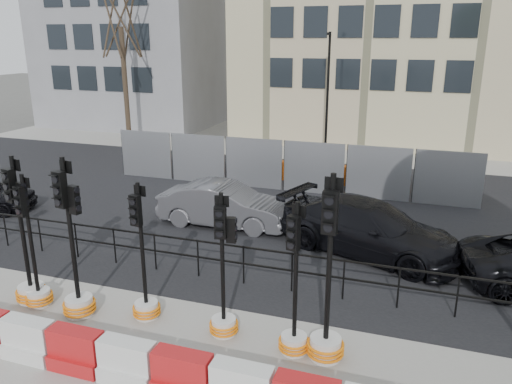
% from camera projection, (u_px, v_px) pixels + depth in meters
% --- Properties ---
extents(ground, '(120.00, 120.00, 0.00)m').
position_uv_depth(ground, '(177.00, 300.00, 11.40)').
color(ground, '#51514C').
rests_on(ground, ground).
extents(sidewalk_near, '(40.00, 6.00, 0.02)m').
position_uv_depth(sidewalk_near, '(97.00, 381.00, 8.68)').
color(sidewalk_near, gray).
rests_on(sidewalk_near, ground).
extents(road, '(40.00, 14.00, 0.03)m').
position_uv_depth(road, '(268.00, 206.00, 17.73)').
color(road, black).
rests_on(road, ground).
extents(sidewalk_far, '(40.00, 4.00, 0.02)m').
position_uv_depth(sidewalk_far, '(319.00, 153.00, 25.88)').
color(sidewalk_far, gray).
rests_on(sidewalk_far, ground).
extents(building_grey, '(11.00, 9.06, 14.00)m').
position_uv_depth(building_grey, '(136.00, 18.00, 33.49)').
color(building_grey, gray).
rests_on(building_grey, ground).
extents(kerb_railing, '(18.00, 0.04, 1.00)m').
position_uv_depth(kerb_railing, '(198.00, 252.00, 12.28)').
color(kerb_railing, black).
rests_on(kerb_railing, ground).
extents(heras_fencing, '(14.33, 1.72, 2.00)m').
position_uv_depth(heras_fencing, '(288.00, 169.00, 20.07)').
color(heras_fencing, '#94969C').
rests_on(heras_fencing, ground).
extents(lamp_post_far, '(0.12, 0.56, 6.00)m').
position_uv_depth(lamp_post_far, '(328.00, 92.00, 23.85)').
color(lamp_post_far, black).
rests_on(lamp_post_far, ground).
extents(tree_bare_far, '(2.00, 2.00, 9.00)m').
position_uv_depth(tree_bare_far, '(120.00, 20.00, 26.81)').
color(tree_bare_far, '#473828').
rests_on(tree_bare_far, ground).
extents(barrier_row, '(14.65, 0.50, 0.80)m').
position_uv_depth(barrier_row, '(102.00, 357.00, 8.76)').
color(barrier_row, red).
rests_on(barrier_row, ground).
extents(traffic_signal_b, '(0.67, 0.67, 3.40)m').
position_uv_depth(traffic_signal_b, '(28.00, 269.00, 11.08)').
color(traffic_signal_b, white).
rests_on(traffic_signal_b, ground).
extents(traffic_signal_c, '(0.60, 0.60, 3.04)m').
position_uv_depth(traffic_signal_c, '(36.00, 280.00, 10.98)').
color(traffic_signal_c, white).
rests_on(traffic_signal_c, ground).
extents(traffic_signal_d, '(0.69, 0.69, 3.51)m').
position_uv_depth(traffic_signal_d, '(76.00, 280.00, 10.52)').
color(traffic_signal_d, white).
rests_on(traffic_signal_d, ground).
extents(traffic_signal_e, '(0.59, 0.59, 3.01)m').
position_uv_depth(traffic_signal_e, '(145.00, 291.00, 10.50)').
color(traffic_signal_e, white).
rests_on(traffic_signal_e, ground).
extents(traffic_signal_f, '(0.59, 0.59, 3.00)m').
position_uv_depth(traffic_signal_f, '(224.00, 303.00, 9.86)').
color(traffic_signal_f, white).
rests_on(traffic_signal_f, ground).
extents(traffic_signal_g, '(0.60, 0.60, 3.02)m').
position_uv_depth(traffic_signal_g, '(294.00, 324.00, 9.31)').
color(traffic_signal_g, white).
rests_on(traffic_signal_g, ground).
extents(traffic_signal_h, '(0.71, 0.71, 3.58)m').
position_uv_depth(traffic_signal_h, '(326.00, 324.00, 9.11)').
color(traffic_signal_h, white).
rests_on(traffic_signal_h, ground).
extents(car_b, '(1.50, 4.19, 1.37)m').
position_uv_depth(car_b, '(225.00, 205.00, 15.73)').
color(car_b, '#4E4E53').
rests_on(car_b, ground).
extents(car_c, '(5.29, 6.40, 1.48)m').
position_uv_depth(car_c, '(369.00, 228.00, 13.66)').
color(car_c, black).
rests_on(car_c, ground).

